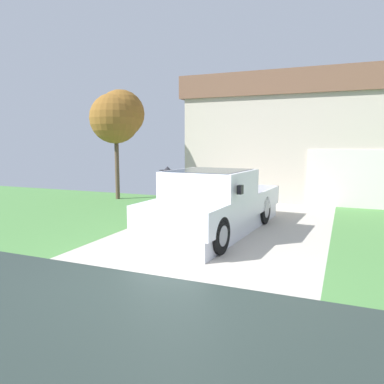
# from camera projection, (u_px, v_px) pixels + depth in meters

# --- Properties ---
(ground) EXTENTS (29.20, 18.60, 0.18)m
(ground) POSITION_uv_depth(u_px,v_px,m) (99.00, 325.00, 4.77)
(ground) COLOR #BCB4A6
(pickup_truck) EXTENTS (2.31, 5.59, 1.66)m
(pickup_truck) POSITION_uv_depth(u_px,v_px,m) (212.00, 206.00, 9.43)
(pickup_truck) COLOR silver
(pickup_truck) RESTS_ON ground
(person_with_hat) EXTENTS (0.46, 0.46, 1.71)m
(person_with_hat) POSITION_uv_depth(u_px,v_px,m) (168.00, 195.00, 9.92)
(person_with_hat) COLOR #333842
(person_with_hat) RESTS_ON ground
(handbag) EXTENTS (0.34, 0.19, 0.38)m
(handbag) POSITION_uv_depth(u_px,v_px,m) (173.00, 227.00, 9.76)
(handbag) COLOR tan
(handbag) RESTS_ON ground
(house_with_garage) EXTENTS (10.69, 6.73, 5.08)m
(house_with_garage) POSITION_uv_depth(u_px,v_px,m) (318.00, 138.00, 16.60)
(house_with_garage) COLOR beige
(house_with_garage) RESTS_ON ground
(front_yard_tree) EXTENTS (2.12, 2.25, 4.51)m
(front_yard_tree) POSITION_uv_depth(u_px,v_px,m) (118.00, 116.00, 15.09)
(front_yard_tree) COLOR brown
(front_yard_tree) RESTS_ON ground
(wheeled_trash_bin) EXTENTS (0.60, 0.72, 1.06)m
(wheeled_trash_bin) POSITION_uv_depth(u_px,v_px,m) (170.00, 188.00, 14.61)
(wheeled_trash_bin) COLOR navy
(wheeled_trash_bin) RESTS_ON ground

